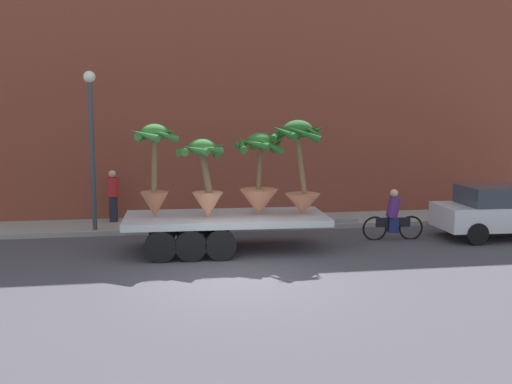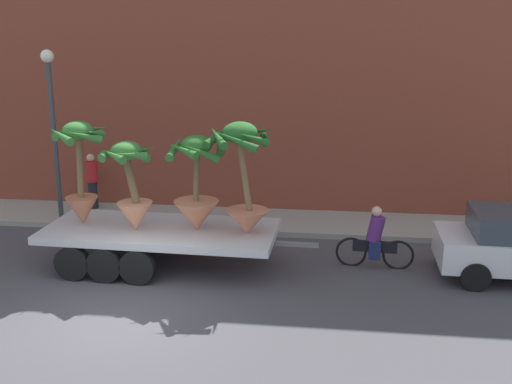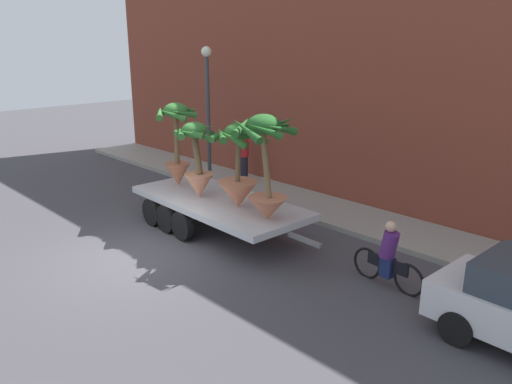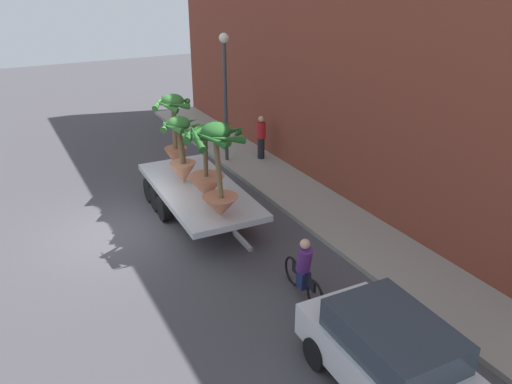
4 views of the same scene
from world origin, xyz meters
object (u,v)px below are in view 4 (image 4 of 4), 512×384
potted_palm_rear (175,129)px  cyclist (304,271)px  parked_car (396,361)px  street_lamp (225,82)px  potted_palm_extra (206,168)px  potted_palm_front (181,150)px  pedestrian_near_gate (261,137)px  flatbed_trailer (196,191)px  potted_palm_middle (219,169)px

potted_palm_rear → cyclist: bearing=4.6°
cyclist → parked_car: (3.38, -0.29, 0.16)m
potted_palm_rear → cyclist: size_ratio=1.35×
street_lamp → potted_palm_extra: bearing=-30.9°
potted_palm_front → parked_car: bearing=3.5°
cyclist → pedestrian_near_gate: (-8.34, 3.43, 0.37)m
pedestrian_near_gate → potted_palm_extra: bearing=-44.2°
pedestrian_near_gate → street_lamp: bearing=-110.1°
potted_palm_rear → pedestrian_near_gate: bearing=109.6°
potted_palm_front → pedestrian_near_gate: potted_palm_front is taller
flatbed_trailer → potted_palm_middle: 2.76m
cyclist → pedestrian_near_gate: size_ratio=1.08×
flatbed_trailer → street_lamp: bearing=142.3°
potted_palm_rear → pedestrian_near_gate: potted_palm_rear is taller
parked_car → potted_palm_middle: bearing=-175.8°
cyclist → potted_palm_extra: bearing=-171.0°
potted_palm_extra → pedestrian_near_gate: bearing=135.8°
potted_palm_extra → pedestrian_near_gate: (-4.20, 4.08, -0.89)m
potted_palm_rear → potted_palm_middle: size_ratio=0.97×
street_lamp → cyclist: bearing=-13.7°
potted_palm_rear → cyclist: (6.92, 0.56, -1.63)m
potted_palm_middle → potted_palm_front: potted_palm_middle is taller
potted_palm_rear → potted_palm_middle: 3.90m
potted_palm_rear → potted_palm_extra: bearing=-2.0°
potted_palm_middle → pedestrian_near_gate: potted_palm_middle is taller
potted_palm_front → parked_car: 9.09m
parked_car → street_lamp: bearing=168.7°
potted_palm_middle → street_lamp: bearing=153.3°
potted_palm_front → pedestrian_near_gate: (-2.72, 4.26, -1.00)m
parked_car → pedestrian_near_gate: size_ratio=2.42×
potted_palm_front → pedestrian_near_gate: bearing=122.6°
potted_palm_rear → potted_palm_middle: (3.89, -0.20, 0.01)m
potted_palm_rear → cyclist: 7.13m
flatbed_trailer → potted_palm_extra: bearing=-4.1°
cyclist → pedestrian_near_gate: pedestrian_near_gate is taller
potted_palm_front → pedestrian_near_gate: 5.16m
potted_palm_front → potted_palm_middle: bearing=1.7°
parked_car → street_lamp: (-12.19, 2.43, 2.41)m
potted_palm_rear → potted_palm_front: bearing=-11.9°
potted_palm_middle → pedestrian_near_gate: 6.88m
cyclist → flatbed_trailer: bearing=-173.8°
parked_car → pedestrian_near_gate: 12.30m
pedestrian_near_gate → street_lamp: size_ratio=0.35×
parked_car → potted_palm_extra: bearing=-177.2°
potted_palm_front → cyclist: size_ratio=1.14×
potted_palm_middle → parked_car: potted_palm_middle is taller
potted_palm_front → street_lamp: (-3.19, 2.98, 1.19)m
potted_palm_middle → cyclist: bearing=14.0°
flatbed_trailer → potted_palm_extra: 1.65m
potted_palm_middle → street_lamp: (-5.78, 2.90, 0.92)m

